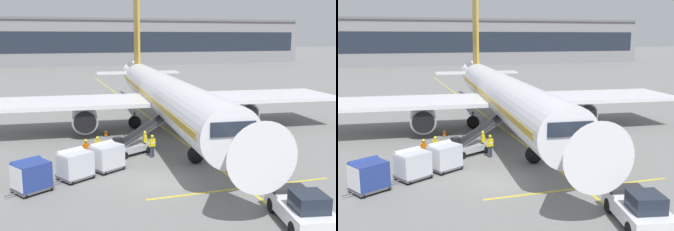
{
  "view_description": "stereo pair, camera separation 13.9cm",
  "coord_description": "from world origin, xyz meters",
  "views": [
    {
      "loc": [
        -6.67,
        -23.09,
        8.93
      ],
      "look_at": [
        2.79,
        7.23,
        2.77
      ],
      "focal_mm": 43.48,
      "sensor_mm": 36.0,
      "label": 1
    },
    {
      "loc": [
        -6.53,
        -23.13,
        8.93
      ],
      "look_at": [
        2.79,
        7.23,
        2.77
      ],
      "focal_mm": 43.48,
      "sensor_mm": 36.0,
      "label": 2
    }
  ],
  "objects": [
    {
      "name": "ground_crew_marshaller",
      "position": [
        -3.0,
        6.12,
        1.0
      ],
      "size": [
        0.46,
        0.43,
        1.74
      ],
      "color": "#514C42",
      "rests_on": "ground"
    },
    {
      "name": "safety_cone_nose_mark",
      "position": [
        -0.96,
        9.34,
        0.32
      ],
      "size": [
        0.59,
        0.59,
        0.67
      ],
      "color": "black",
      "rests_on": "ground"
    },
    {
      "name": "ground_plane",
      "position": [
        0.0,
        0.0,
        0.0
      ],
      "size": [
        600.0,
        600.0,
        0.0
      ],
      "primitive_type": "plane",
      "color": "slate"
    },
    {
      "name": "ground_crew_wingwalker",
      "position": [
        0.76,
        6.82,
        1.0
      ],
      "size": [
        0.25,
        0.57,
        1.74
      ],
      "color": "#333847",
      "rests_on": "ground"
    },
    {
      "name": "baggage_cart_second",
      "position": [
        -4.96,
        2.24,
        1.0
      ],
      "size": [
        2.76,
        2.39,
        1.91
      ],
      "color": "#515156",
      "rests_on": "ground"
    },
    {
      "name": "baggage_cart_lead",
      "position": [
        -2.76,
        3.41,
        1.0
      ],
      "size": [
        2.76,
        2.39,
        1.91
      ],
      "color": "#515156",
      "rests_on": "ground"
    },
    {
      "name": "belt_loader",
      "position": [
        -0.17,
        6.88,
        0.81
      ],
      "size": [
        5.41,
        3.66,
        2.61
      ],
      "color": "#A3A8B2",
      "rests_on": "ground"
    },
    {
      "name": "parked_airplane",
      "position": [
        4.57,
        14.33,
        3.43
      ],
      "size": [
        34.92,
        44.44,
        14.66
      ],
      "color": "white",
      "rests_on": "ground"
    },
    {
      "name": "apron_guidance_line_stop_bar",
      "position": [
        4.5,
        -2.38,
        0.0
      ],
      "size": [
        12.0,
        0.2,
        0.01
      ],
      "color": "yellow",
      "rests_on": "ground"
    },
    {
      "name": "ground_crew_by_carts",
      "position": [
        0.98,
        5.41,
        1.0
      ],
      "size": [
        0.55,
        0.35,
        1.74
      ],
      "color": "#333847",
      "rests_on": "ground"
    },
    {
      "name": "safety_cone_wingtip",
      "position": [
        -1.31,
        13.25,
        0.32
      ],
      "size": [
        0.58,
        0.58,
        0.66
      ],
      "color": "black",
      "rests_on": "ground"
    },
    {
      "name": "safety_cone_engine_keepout",
      "position": [
        -2.66,
        9.89,
        0.32
      ],
      "size": [
        0.57,
        0.57,
        0.65
      ],
      "color": "black",
      "rests_on": "ground"
    },
    {
      "name": "apron_guidance_line_lead_in",
      "position": [
        4.68,
        13.5,
        0.0
      ],
      "size": [
        0.2,
        110.0,
        0.01
      ],
      "color": "yellow",
      "rests_on": "ground"
    },
    {
      "name": "pushback_tug",
      "position": [
        4.97,
        -7.46,
        0.83
      ],
      "size": [
        2.89,
        4.72,
        1.83
      ],
      "color": "silver",
      "rests_on": "ground"
    },
    {
      "name": "terminal_building",
      "position": [
        10.07,
        111.74,
        7.26
      ],
      "size": [
        140.84,
        17.36,
        14.63
      ],
      "color": "gray",
      "rests_on": "ground"
    },
    {
      "name": "ground_crew_by_loader",
      "position": [
        -3.9,
        5.55,
        1.0
      ],
      "size": [
        0.49,
        0.41,
        1.74
      ],
      "color": "black",
      "rests_on": "ground"
    },
    {
      "name": "baggage_cart_third",
      "position": [
        -7.58,
        0.84,
        1.0
      ],
      "size": [
        2.76,
        2.39,
        1.91
      ],
      "color": "#515156",
      "rests_on": "ground"
    }
  ]
}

